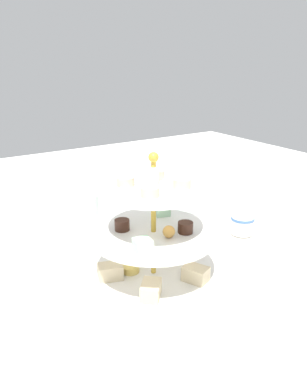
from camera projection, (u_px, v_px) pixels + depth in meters
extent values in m
plane|color=white|center=(154.00, 276.00, 0.82)|extent=(2.40, 2.40, 0.00)
cylinder|color=white|center=(154.00, 274.00, 0.81)|extent=(0.31, 0.31, 0.01)
cylinder|color=white|center=(154.00, 234.00, 0.78)|extent=(0.25, 0.25, 0.01)
cylinder|color=white|center=(154.00, 189.00, 0.75)|extent=(0.20, 0.20, 0.01)
cylinder|color=gold|center=(154.00, 220.00, 0.78)|extent=(0.01, 0.01, 0.25)
sphere|color=gold|center=(154.00, 157.00, 0.73)|extent=(0.02, 0.02, 0.02)
cube|color=beige|center=(179.00, 250.00, 0.87)|extent=(0.06, 0.05, 0.03)
cube|color=beige|center=(132.00, 249.00, 0.88)|extent=(0.03, 0.05, 0.03)
cube|color=beige|center=(110.00, 272.00, 0.79)|extent=(0.06, 0.05, 0.03)
cube|color=beige|center=(151.00, 290.00, 0.72)|extent=(0.06, 0.06, 0.03)
cube|color=beige|center=(196.00, 274.00, 0.78)|extent=(0.05, 0.06, 0.03)
cylinder|color=#E5C660|center=(131.00, 269.00, 0.81)|extent=(0.04, 0.04, 0.01)
cylinder|color=#381E14|center=(185.00, 227.00, 0.77)|extent=(0.03, 0.03, 0.02)
cylinder|color=#381E14|center=(122.00, 225.00, 0.79)|extent=(0.03, 0.03, 0.02)
cube|color=#B2E5BC|center=(143.00, 245.00, 0.70)|extent=(0.03, 0.03, 0.02)
cube|color=#B2E5BC|center=(162.00, 210.00, 0.86)|extent=(0.04, 0.04, 0.02)
sphere|color=gold|center=(169.00, 232.00, 0.75)|extent=(0.02, 0.02, 0.02)
cylinder|color=beige|center=(156.00, 174.00, 0.80)|extent=(0.03, 0.03, 0.02)
cylinder|color=beige|center=(125.00, 182.00, 0.76)|extent=(0.03, 0.03, 0.02)
cylinder|color=beige|center=(150.00, 192.00, 0.70)|extent=(0.03, 0.03, 0.02)
cylinder|color=beige|center=(182.00, 183.00, 0.74)|extent=(0.03, 0.03, 0.02)
cylinder|color=white|center=(150.00, 180.00, 0.73)|extent=(0.04, 0.04, 0.04)
cube|color=silver|center=(164.00, 179.00, 0.80)|extent=(0.09, 0.04, 0.00)
cube|color=silver|center=(126.00, 186.00, 0.75)|extent=(0.08, 0.05, 0.00)
cylinder|color=silver|center=(233.00, 338.00, 0.55)|extent=(0.07, 0.07, 0.12)
cylinder|color=silver|center=(185.00, 211.00, 1.06)|extent=(0.06, 0.06, 0.08)
cylinder|color=white|center=(241.00, 234.00, 1.00)|extent=(0.09, 0.09, 0.01)
cylinder|color=white|center=(242.00, 225.00, 0.99)|extent=(0.06, 0.06, 0.04)
cylinder|color=#4772B2|center=(243.00, 218.00, 0.99)|extent=(0.06, 0.06, 0.01)
cylinder|color=silver|center=(88.00, 216.00, 0.98)|extent=(0.06, 0.06, 0.11)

